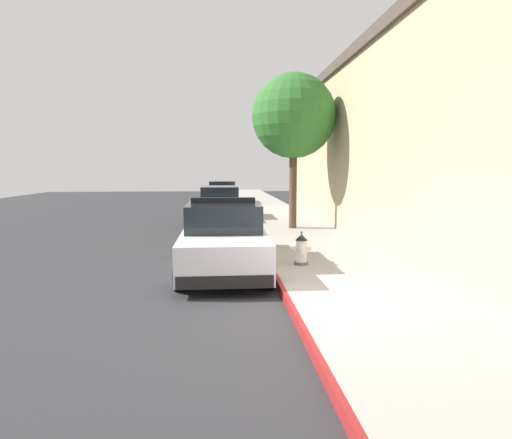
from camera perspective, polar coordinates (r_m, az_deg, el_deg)
ground_plane at (r=17.56m, az=-15.48°, el=-1.67°), size 28.78×60.00×0.20m
sidewalk_pavement at (r=17.43m, az=4.26°, el=-0.89°), size 3.07×60.00×0.17m
curb_painted_edge at (r=17.26m, az=-0.91°, el=-0.95°), size 0.08×60.00×0.17m
storefront_building at (r=16.61m, az=20.10°, el=8.84°), size 5.56×22.18×6.21m
police_cruiser at (r=10.27m, az=-4.24°, el=-2.39°), size 1.94×4.84×1.68m
parked_car_silver_ahead at (r=20.10m, az=-4.73°, el=1.97°), size 1.94×4.84×1.56m
parked_car_dark_far at (r=29.06m, az=-4.42°, el=3.37°), size 1.94×4.84×1.56m
fire_hydrant at (r=10.08m, az=5.90°, el=-3.87°), size 0.44×0.40×0.76m
street_tree at (r=16.35m, az=4.90°, el=13.17°), size 3.05×3.05×5.60m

